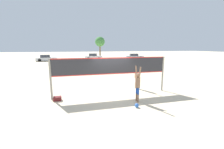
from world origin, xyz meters
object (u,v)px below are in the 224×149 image
volleyball (137,105)px  parked_car_mid (134,57)px  parked_car_far (46,58)px  gear_bag (57,99)px  player_spiker (138,83)px  volleyball_net (112,69)px  parked_car_near (94,57)px  player_blocker (136,75)px  tree_left_cluster (100,42)px

volleyball → parked_car_mid: size_ratio=0.04×
parked_car_far → gear_bag: bearing=-87.1°
player_spiker → volleyball: 1.32m
gear_bag → volleyball_net: bearing=5.0°
player_spiker → parked_car_near: bearing=-3.3°
gear_bag → parked_car_far: size_ratio=0.10×
volleyball_net → volleyball: volleyball_net is taller
player_blocker → parked_car_mid: size_ratio=0.41×
parked_car_mid → player_blocker: bearing=-100.9°
player_blocker → gear_bag: player_blocker is taller
gear_bag → tree_left_cluster: (9.23, 36.27, 4.59)m
volleyball_net → parked_car_mid: volleyball_net is taller
volleyball → tree_left_cluster: (5.10, 38.44, 4.60)m
parked_car_far → player_spiker: bearing=-79.3°
parked_car_mid → parked_car_far: (-22.32, -1.34, 0.01)m
player_blocker → volleyball: size_ratio=9.49×
tree_left_cluster → gear_bag: bearing=-104.3°
player_spiker → parked_car_mid: player_spiker is taller
player_blocker → parked_car_near: size_ratio=0.45×
player_spiker → player_blocker: 2.87m
volleyball → gear_bag: size_ratio=0.49×
volleyball → volleyball_net: bearing=105.6°
parked_car_far → tree_left_cluster: 16.81m
volleyball_net → parked_car_near: (2.82, 28.86, -1.05)m
player_blocker → tree_left_cluster: size_ratio=0.33×
volleyball → parked_car_near: parked_car_near is taller
parked_car_near → parked_car_mid: parked_car_near is taller
parked_car_near → player_blocker: bearing=-81.3°
tree_left_cluster → player_spiker: bearing=-97.1°
parked_car_far → player_blocker: bearing=-75.6°
player_blocker → parked_car_far: 28.65m
player_blocker → parked_car_far: bearing=-158.7°
gear_bag → parked_car_far: 28.38m
parked_car_mid → volleyball: bearing=-100.9°
volleyball_net → player_spiker: bearing=-57.1°
gear_bag → parked_car_mid: (17.51, 29.31, 0.50)m
player_spiker → gear_bag: bearing=73.1°
parked_car_near → volleyball_net: bearing=-85.6°
volleyball → parked_car_near: size_ratio=0.05×
volleyball → parked_car_mid: 34.21m
player_spiker → player_blocker: size_ratio=1.01×
volleyball_net → player_blocker: 2.48m
player_blocker → volleyball_net: bearing=-65.7°
gear_bag → tree_left_cluster: size_ratio=0.07×
parked_car_mid → player_spiker: bearing=-100.9°
gear_bag → parked_car_mid: bearing=59.1°
parked_car_mid → tree_left_cluster: size_ratio=0.81×
parked_car_near → parked_car_far: bearing=-163.9°
tree_left_cluster → player_blocker: bearing=-95.9°
volleyball → player_blocker: bearing=66.7°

